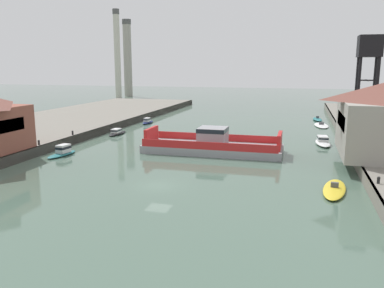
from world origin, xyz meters
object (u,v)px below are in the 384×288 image
chain_ferry (213,145)px  smokestack_distant_b (117,52)px  moored_boat_mid_left (62,151)px  moored_boat_mid_right (323,141)px  moored_boat_far_left (317,119)px  moored_boat_near_right (148,121)px  crane_tower (369,57)px  moored_boat_near_left (321,125)px  moored_boat_upstream_a (117,132)px  moored_boat_far_right (334,189)px  smokestack_distant_a (128,56)px

chain_ferry → smokestack_distant_b: (-59.05, 90.14, 17.17)m
moored_boat_mid_left → moored_boat_mid_right: 40.88m
moored_boat_mid_left → smokestack_distant_b: size_ratio=0.17×
moored_boat_mid_left → moored_boat_far_left: moored_boat_mid_left is taller
moored_boat_near_right → crane_tower: (42.67, -14.88, 13.45)m
moored_boat_mid_right → moored_boat_far_left: 30.14m
moored_boat_near_left → chain_ferry: bearing=-117.9°
moored_boat_near_right → moored_boat_mid_right: moored_boat_mid_right is taller
chain_ferry → moored_boat_upstream_a: (-20.75, 10.40, -0.70)m
chain_ferry → moored_boat_far_left: 43.90m
chain_ferry → moored_boat_near_right: 32.79m
moored_boat_mid_left → moored_boat_upstream_a: (-0.43, 18.31, -0.17)m
moored_boat_far_right → smokestack_distant_a: 139.19m
moored_boat_near_right → moored_boat_far_right: bearing=-47.7°
moored_boat_mid_right → moored_boat_far_left: moored_boat_mid_right is taller
moored_boat_far_right → smokestack_distant_b: smokestack_distant_b is taller
moored_boat_far_left → smokestack_distant_b: (-75.33, 49.38, 18.00)m
moored_boat_upstream_a → smokestack_distant_a: (-38.76, 90.29, 16.51)m
moored_boat_near_right → smokestack_distant_a: smokestack_distant_a is taller
moored_boat_near_right → moored_boat_near_left: bearing=9.5°
moored_boat_near_left → crane_tower: (5.25, -21.13, 13.74)m
moored_boat_near_left → smokestack_distant_a: smokestack_distant_a is taller
moored_boat_near_left → smokestack_distant_a: 104.20m
moored_boat_near_left → moored_boat_mid_left: 54.29m
moored_boat_far_right → smokestack_distant_b: 130.48m
moored_boat_mid_right → moored_boat_far_right: (0.01, -25.57, -0.27)m
moored_boat_mid_left → moored_boat_far_left: size_ratio=0.88×
smokestack_distant_a → smokestack_distant_b: size_ratio=0.92×
crane_tower → moored_boat_mid_right: bearing=179.8°
smokestack_distant_a → smokestack_distant_b: 10.65m
moored_boat_near_left → crane_tower: bearing=-76.0°
smokestack_distant_a → smokestack_distant_b: smokestack_distant_b is taller
chain_ferry → smokestack_distant_a: (-59.51, 100.69, 15.80)m
chain_ferry → crane_tower: crane_tower is taller
moored_boat_mid_right → smokestack_distant_b: (-75.17, 79.52, 17.79)m
moored_boat_near_left → moored_boat_far_right: (-0.65, -46.68, 0.05)m
moored_boat_far_right → moored_boat_upstream_a: moored_boat_upstream_a is taller
moored_boat_far_left → crane_tower: 33.60m
moored_boat_near_right → moored_boat_mid_left: (0.31, -33.39, 0.11)m
chain_ferry → moored_boat_near_right: size_ratio=4.07×
moored_boat_upstream_a → smokestack_distant_b: bearing=115.7°
moored_boat_mid_left → moored_boat_far_left: 60.90m
moored_boat_mid_right → moored_boat_upstream_a: size_ratio=1.17×
moored_boat_mid_right → smokestack_distant_b: 110.87m
chain_ferry → smokestack_distant_a: size_ratio=0.64×
moored_boat_far_left → moored_boat_upstream_a: size_ratio=1.08×
moored_boat_near_left → moored_boat_upstream_a: size_ratio=1.44×
chain_ferry → moored_boat_far_right: (16.13, -14.96, -0.89)m
moored_boat_far_right → smokestack_distant_b: bearing=125.6°
moored_boat_mid_right → moored_boat_far_right: 25.57m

